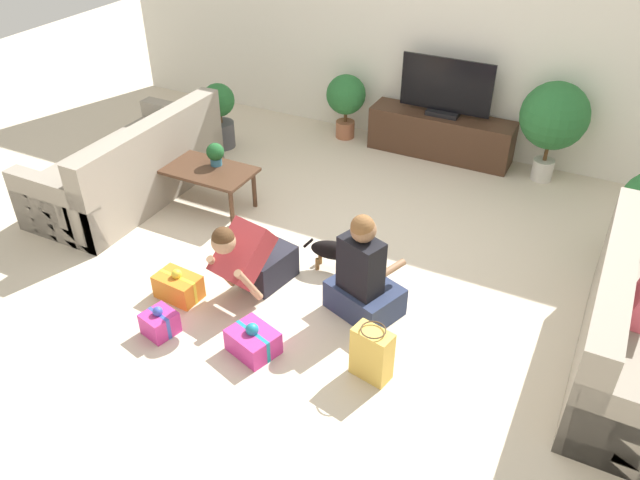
# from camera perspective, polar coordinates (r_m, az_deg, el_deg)

# --- Properties ---
(ground_plane) EXTENTS (16.00, 16.00, 0.00)m
(ground_plane) POSITION_cam_1_polar(r_m,az_deg,el_deg) (5.36, 2.02, -2.15)
(ground_plane) COLOR beige
(wall_back) EXTENTS (8.40, 0.06, 2.60)m
(wall_back) POSITION_cam_1_polar(r_m,az_deg,el_deg) (7.05, 11.94, 18.14)
(wall_back) COLOR white
(wall_back) RESTS_ON ground_plane
(sofa_left) EXTENTS (0.95, 1.97, 0.85)m
(sofa_left) POSITION_cam_1_polar(r_m,az_deg,el_deg) (6.47, -16.91, 6.25)
(sofa_left) COLOR gray
(sofa_left) RESTS_ON ground_plane
(coffee_table) EXTENTS (0.93, 0.51, 0.41)m
(coffee_table) POSITION_cam_1_polar(r_m,az_deg,el_deg) (6.08, -10.35, 6.04)
(coffee_table) COLOR #472D1E
(coffee_table) RESTS_ON ground_plane
(tv_console) EXTENTS (1.59, 0.39, 0.48)m
(tv_console) POSITION_cam_1_polar(r_m,az_deg,el_deg) (7.15, 10.94, 9.39)
(tv_console) COLOR #472D1E
(tv_console) RESTS_ON ground_plane
(tv) EXTENTS (1.00, 0.20, 0.63)m
(tv) POSITION_cam_1_polar(r_m,az_deg,el_deg) (6.95, 11.42, 13.25)
(tv) COLOR black
(tv) RESTS_ON tv_console
(potted_plant_back_left) EXTENTS (0.46, 0.46, 0.76)m
(potted_plant_back_left) POSITION_cam_1_polar(r_m,az_deg,el_deg) (7.37, 2.38, 12.85)
(potted_plant_back_left) COLOR #A36042
(potted_plant_back_left) RESTS_ON ground_plane
(potted_plant_back_right) EXTENTS (0.68, 0.68, 1.05)m
(potted_plant_back_right) POSITION_cam_1_polar(r_m,az_deg,el_deg) (6.74, 20.62, 10.43)
(potted_plant_back_right) COLOR beige
(potted_plant_back_right) RESTS_ON ground_plane
(potted_plant_corner_left) EXTENTS (0.37, 0.37, 0.75)m
(potted_plant_corner_left) POSITION_cam_1_polar(r_m,az_deg,el_deg) (7.25, -9.20, 11.44)
(potted_plant_corner_left) COLOR #4C4C51
(potted_plant_corner_left) RESTS_ON ground_plane
(person_kneeling) EXTENTS (0.45, 0.79, 0.75)m
(person_kneeling) POSITION_cam_1_polar(r_m,az_deg,el_deg) (4.90, -6.24, -1.72)
(person_kneeling) COLOR #23232D
(person_kneeling) RESTS_ON ground_plane
(person_sitting) EXTENTS (0.63, 0.59, 0.89)m
(person_sitting) POSITION_cam_1_polar(r_m,az_deg,el_deg) (4.69, 4.00, -3.56)
(person_sitting) COLOR #283351
(person_sitting) RESTS_ON ground_plane
(dog) EXTENTS (0.55, 0.22, 0.30)m
(dog) POSITION_cam_1_polar(r_m,az_deg,el_deg) (5.18, 1.70, -1.00)
(dog) COLOR black
(dog) RESTS_ON ground_plane
(gift_box_a) EXTENTS (0.40, 0.36, 0.25)m
(gift_box_a) POSITION_cam_1_polar(r_m,az_deg,el_deg) (4.52, -6.14, -9.16)
(gift_box_a) COLOR #CC3389
(gift_box_a) RESTS_ON ground_plane
(gift_box_b) EXTENTS (0.26, 0.27, 0.24)m
(gift_box_b) POSITION_cam_1_polar(r_m,az_deg,el_deg) (4.78, -14.44, -7.33)
(gift_box_b) COLOR #CC3389
(gift_box_b) RESTS_ON ground_plane
(gift_box_c) EXTENTS (0.37, 0.26, 0.27)m
(gift_box_c) POSITION_cam_1_polar(r_m,az_deg,el_deg) (5.07, -12.82, -4.15)
(gift_box_c) COLOR orange
(gift_box_c) RESTS_ON ground_plane
(gift_bag_a) EXTENTS (0.29, 0.20, 0.42)m
(gift_bag_a) POSITION_cam_1_polar(r_m,az_deg,el_deg) (4.27, 4.76, -10.30)
(gift_bag_a) COLOR #E5B74C
(gift_bag_a) RESTS_ON ground_plane
(tabletop_plant) EXTENTS (0.17, 0.17, 0.22)m
(tabletop_plant) POSITION_cam_1_polar(r_m,az_deg,el_deg) (6.05, -9.55, 7.83)
(tabletop_plant) COLOR #336B84
(tabletop_plant) RESTS_ON coffee_table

